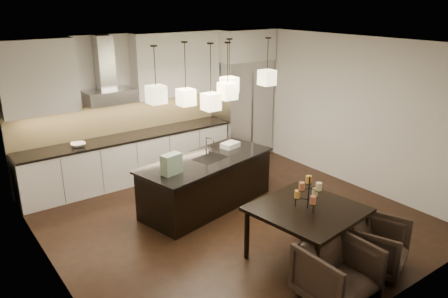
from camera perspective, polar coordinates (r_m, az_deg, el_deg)
floor at (r=7.25m, az=0.94°, el=-9.12°), size 5.50×5.50×0.02m
ceiling at (r=6.42m, az=1.08°, el=13.66°), size 5.50×5.50×0.02m
wall_back at (r=8.98m, az=-9.73°, el=5.84°), size 5.50×0.02×2.80m
wall_front at (r=4.94m, az=20.81°, el=-6.35°), size 5.50×0.02×2.80m
wall_left at (r=5.59m, az=-22.25°, el=-3.59°), size 0.02×5.50×2.80m
wall_right at (r=8.59m, az=15.91°, el=4.78°), size 0.02×5.50×2.80m
refrigerator at (r=9.84m, az=2.40°, el=5.31°), size 1.20×0.72×2.15m
fridge_panel at (r=9.60m, az=2.52°, el=13.45°), size 1.26×0.72×0.65m
lower_cabinets at (r=8.71m, az=-12.06°, el=-1.33°), size 4.21×0.62×0.88m
countertop at (r=8.57m, az=-12.27°, el=1.56°), size 4.21×0.66×0.04m
backsplash at (r=8.74m, az=-13.24°, el=4.13°), size 4.21×0.02×0.63m
upper_cab_left at (r=7.96m, az=-23.17°, el=8.60°), size 1.25×0.35×1.25m
upper_cab_right at (r=8.93m, az=-6.23°, el=10.99°), size 1.85×0.35×1.25m
hood_canopy at (r=8.30m, az=-14.70°, el=6.67°), size 0.90×0.52×0.24m
hood_chimney at (r=8.30m, az=-15.35°, el=10.83°), size 0.30×0.28×0.96m
fruit_bowl at (r=8.18m, az=-18.51°, el=0.53°), size 0.29×0.29×0.06m
island_body at (r=7.51m, az=-2.25°, el=-4.52°), size 2.48×1.41×0.82m
island_top at (r=7.35m, az=-2.29°, el=-1.45°), size 2.57×1.50×0.04m
faucet at (r=7.41m, az=-2.33°, el=0.33°), size 0.14×0.24×0.36m
tote_bag at (r=6.72m, az=-6.88°, el=-1.96°), size 0.35×0.23×0.32m
food_container at (r=7.88m, az=0.82°, el=0.52°), size 0.36×0.29×0.09m
dining_table at (r=6.15m, az=10.63°, el=-10.81°), size 1.45×1.45×0.78m
candelabra at (r=5.87m, az=11.00°, el=-5.59°), size 0.42×0.42×0.46m
candle_a at (r=5.99m, az=11.79°, el=-5.55°), size 0.09×0.09×0.10m
candle_b at (r=5.90m, az=9.58°, el=-5.83°), size 0.09×0.09×0.10m
candle_c at (r=5.77m, az=11.55°, el=-6.55°), size 0.09×0.09×0.10m
candle_d at (r=5.95m, az=10.99°, el=-3.93°), size 0.09×0.09×0.10m
candle_e at (r=5.73m, az=10.12°, el=-4.82°), size 0.09×0.09×0.10m
candle_f at (r=5.76m, az=12.28°, el=-4.80°), size 0.09×0.09×0.10m
armchair_left at (r=5.49m, az=14.55°, el=-15.41°), size 0.78×0.81×0.73m
armchair_right at (r=6.22m, az=19.34°, el=-11.76°), size 0.95×0.96×0.68m
pendant_a at (r=6.42m, az=-8.84°, el=7.04°), size 0.24×0.24×0.26m
pendant_b at (r=6.95m, az=-4.99°, el=6.75°), size 0.24×0.24×0.26m
pendant_c at (r=6.83m, az=0.46°, el=7.59°), size 0.24×0.24×0.26m
pendant_d at (r=7.41m, az=0.69°, el=8.37°), size 0.24×0.24×0.26m
pendant_e at (r=7.64m, az=5.64°, el=9.27°), size 0.24×0.24×0.26m
pendant_f at (r=6.74m, az=-1.72°, el=6.19°), size 0.24×0.24×0.26m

